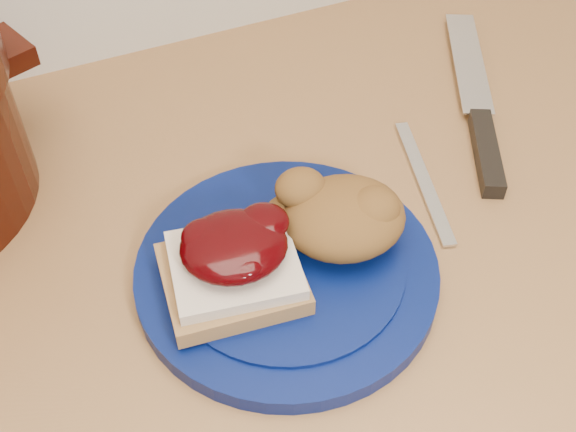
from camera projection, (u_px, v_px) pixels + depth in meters
name	position (u px, v px, depth m)	size (l,w,h in m)	color
plate	(287.00, 272.00, 0.58)	(0.24, 0.24, 0.02)	#051148
sandwich	(233.00, 263.00, 0.54)	(0.11, 0.10, 0.05)	olive
stuffing_mound	(344.00, 218.00, 0.57)	(0.10, 0.09, 0.05)	brown
chef_knife	(481.00, 125.00, 0.70)	(0.15, 0.27, 0.02)	black
butter_knife	(424.00, 180.00, 0.66)	(0.16, 0.01, 0.00)	silver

